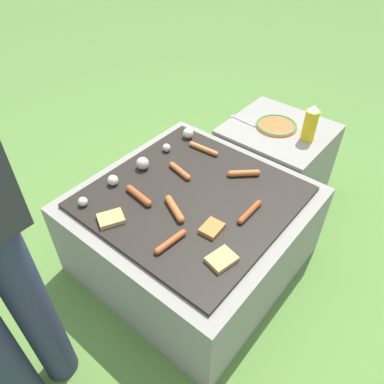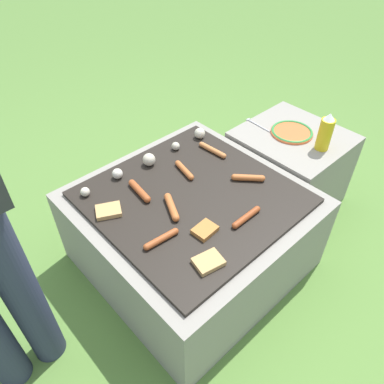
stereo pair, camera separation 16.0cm
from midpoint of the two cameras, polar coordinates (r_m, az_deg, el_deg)
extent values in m
plane|color=#567F38|center=(1.93, -2.41, -10.19)|extent=(14.00, 14.00, 0.00)
cube|color=gray|center=(1.77, -2.59, -6.05)|extent=(0.91, 0.91, 0.42)
cube|color=black|center=(1.62, -2.83, -0.89)|extent=(0.80, 0.80, 0.02)
cube|color=gray|center=(2.21, 10.37, 4.71)|extent=(0.51, 0.53, 0.43)
cylinder|color=#2D334C|center=(1.41, -26.15, -16.09)|extent=(0.12, 0.12, 0.83)
cylinder|color=#93421E|center=(1.53, 5.85, -3.16)|extent=(0.14, 0.03, 0.03)
sphere|color=#93421E|center=(1.49, 4.36, -4.60)|extent=(0.03, 0.03, 0.03)
sphere|color=#93421E|center=(1.57, 7.27, -1.78)|extent=(0.03, 0.03, 0.03)
cylinder|color=#B7602D|center=(1.54, -5.67, -2.69)|extent=(0.09, 0.13, 0.03)
sphere|color=#B7602D|center=(1.49, -4.78, -4.31)|extent=(0.03, 0.03, 0.03)
sphere|color=#B7602D|center=(1.58, -6.51, -1.17)|extent=(0.03, 0.03, 0.03)
cylinder|color=#C6753D|center=(1.86, -0.70, 6.52)|extent=(0.04, 0.15, 0.03)
sphere|color=#C6753D|center=(1.90, -2.48, 7.25)|extent=(0.03, 0.03, 0.03)
sphere|color=#C6753D|center=(1.83, 1.15, 5.76)|extent=(0.03, 0.03, 0.03)
cylinder|color=#B7602D|center=(1.71, 5.28, 2.77)|extent=(0.11, 0.11, 0.03)
sphere|color=#B7602D|center=(1.71, 3.22, 2.69)|extent=(0.03, 0.03, 0.03)
sphere|color=#B7602D|center=(1.72, 7.32, 2.84)|extent=(0.03, 0.03, 0.03)
cylinder|color=#A34C23|center=(1.62, -10.94, -0.66)|extent=(0.05, 0.13, 0.03)
sphere|color=#A34C23|center=(1.66, -12.25, 0.45)|extent=(0.03, 0.03, 0.03)
sphere|color=#A34C23|center=(1.58, -9.56, -1.84)|extent=(0.03, 0.03, 0.03)
cylinder|color=#A34C23|center=(1.42, -6.54, -7.69)|extent=(0.13, 0.04, 0.03)
sphere|color=#A34C23|center=(1.45, -4.56, -6.33)|extent=(0.03, 0.03, 0.03)
sphere|color=#A34C23|center=(1.40, -8.61, -9.08)|extent=(0.03, 0.03, 0.03)
cylinder|color=#B7602D|center=(1.73, -4.54, 3.12)|extent=(0.05, 0.13, 0.03)
sphere|color=#B7602D|center=(1.77, -5.68, 4.08)|extent=(0.03, 0.03, 0.03)
sphere|color=#B7602D|center=(1.69, -3.34, 2.11)|extent=(0.03, 0.03, 0.03)
cube|color=tan|center=(1.37, 1.15, -10.39)|extent=(0.12, 0.10, 0.02)
cube|color=tan|center=(1.55, -15.18, -4.07)|extent=(0.13, 0.12, 0.02)
cube|color=#B27033|center=(1.46, -0.08, -5.71)|extent=(0.10, 0.08, 0.02)
sphere|color=beige|center=(1.64, -19.00, -1.52)|extent=(0.04, 0.04, 0.04)
sphere|color=silver|center=(1.71, -14.61, 1.64)|extent=(0.05, 0.05, 0.05)
sphere|color=beige|center=(1.77, -10.07, 4.26)|extent=(0.06, 0.06, 0.06)
sphere|color=beige|center=(1.87, -6.38, 6.63)|extent=(0.04, 0.04, 0.04)
sphere|color=beige|center=(1.96, -2.97, 8.86)|extent=(0.05, 0.05, 0.05)
cylinder|color=orange|center=(2.09, 10.50, 9.87)|extent=(0.22, 0.22, 0.01)
torus|color=#338C3F|center=(2.09, 10.51, 9.98)|extent=(0.22, 0.22, 0.01)
cylinder|color=gold|center=(1.98, 15.33, 9.69)|extent=(0.07, 0.07, 0.16)
cone|color=white|center=(1.93, 15.86, 12.16)|extent=(0.05, 0.05, 0.03)
cylinder|color=silver|center=(2.11, 5.68, 10.59)|extent=(0.02, 0.16, 0.01)
cube|color=silver|center=(2.15, 3.97, 11.37)|extent=(0.02, 0.01, 0.01)
camera|label=1|loc=(0.08, -92.87, -2.56)|focal=35.00mm
camera|label=2|loc=(0.08, 87.13, 2.56)|focal=35.00mm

